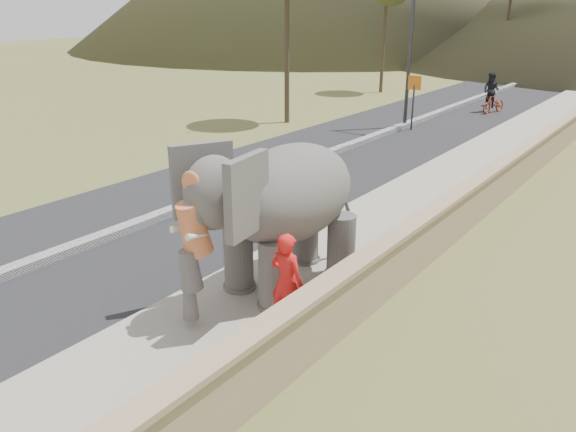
# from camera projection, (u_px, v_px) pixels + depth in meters

# --- Properties ---
(ground) EXTENTS (160.00, 160.00, 0.00)m
(ground) POSITION_uv_depth(u_px,v_px,m) (303.00, 280.00, 11.55)
(ground) COLOR olive
(ground) RESTS_ON ground
(road) EXTENTS (7.00, 120.00, 0.03)m
(road) POSITION_uv_depth(u_px,v_px,m) (347.00, 149.00, 21.83)
(road) COLOR black
(road) RESTS_ON ground
(median) EXTENTS (0.35, 120.00, 0.22)m
(median) POSITION_uv_depth(u_px,v_px,m) (347.00, 147.00, 21.79)
(median) COLOR black
(median) RESTS_ON ground
(walkway) EXTENTS (3.00, 120.00, 0.15)m
(walkway) POSITION_uv_depth(u_px,v_px,m) (473.00, 169.00, 19.01)
(walkway) COLOR #9E9687
(walkway) RESTS_ON ground
(parapet) EXTENTS (0.30, 120.00, 1.10)m
(parapet) POSITION_uv_depth(u_px,v_px,m) (526.00, 163.00, 17.92)
(parapet) COLOR tan
(parapet) RESTS_ON ground
(lamppost) EXTENTS (1.76, 0.36, 8.00)m
(lamppost) POSITION_uv_depth(u_px,v_px,m) (419.00, 15.00, 23.74)
(lamppost) COLOR #2C2C30
(lamppost) RESTS_ON ground
(signboard) EXTENTS (0.60, 0.08, 2.40)m
(signboard) POSITION_uv_depth(u_px,v_px,m) (414.00, 93.00, 24.51)
(signboard) COLOR #2D2D33
(signboard) RESTS_ON ground
(elephant_and_man) EXTENTS (2.65, 4.30, 2.92)m
(elephant_and_man) POSITION_uv_depth(u_px,v_px,m) (291.00, 214.00, 10.63)
(elephant_and_man) COLOR #635D59
(elephant_and_man) RESTS_ON ground
(motorcyclist) EXTENTS (1.24, 1.90, 2.05)m
(motorcyclist) POSITION_uv_depth(u_px,v_px,m) (492.00, 97.00, 28.80)
(motorcyclist) COLOR maroon
(motorcyclist) RESTS_ON ground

